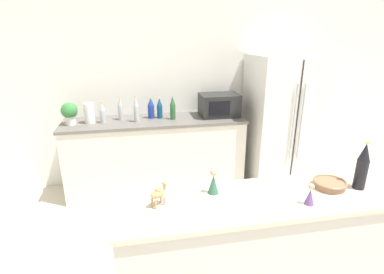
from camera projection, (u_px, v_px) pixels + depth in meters
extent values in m
cube|color=white|center=(185.00, 86.00, 3.97)|extent=(8.00, 0.06, 2.55)
cube|color=silver|center=(156.00, 155.00, 3.85)|extent=(2.19, 0.60, 0.90)
cube|color=#66605B|center=(155.00, 121.00, 3.70)|extent=(2.22, 0.63, 0.03)
cube|color=silver|center=(281.00, 121.00, 3.94)|extent=(0.86, 0.73, 1.69)
cube|color=black|center=(296.00, 129.00, 3.60)|extent=(0.01, 0.01, 1.62)
cylinder|color=#B2B5BA|center=(294.00, 123.00, 3.55)|extent=(0.02, 0.02, 0.93)
cylinder|color=#B2B5BA|center=(301.00, 123.00, 3.57)|extent=(0.02, 0.02, 0.93)
cube|color=beige|center=(257.00, 260.00, 2.06)|extent=(1.84, 0.48, 0.92)
cube|color=beige|center=(263.00, 200.00, 1.91)|extent=(1.88, 0.52, 0.03)
cylinder|color=silver|center=(71.00, 120.00, 3.47)|extent=(0.12, 0.12, 0.10)
sphere|color=#387F3D|center=(69.00, 111.00, 3.43)|extent=(0.18, 0.18, 0.18)
cylinder|color=white|center=(89.00, 113.00, 3.50)|extent=(0.11, 0.11, 0.24)
cube|color=black|center=(219.00, 105.00, 3.82)|extent=(0.48, 0.36, 0.28)
cube|color=black|center=(220.00, 108.00, 3.64)|extent=(0.26, 0.01, 0.17)
cylinder|color=#B2B7BC|center=(137.00, 114.00, 3.56)|extent=(0.06, 0.06, 0.19)
cone|color=#B2B7BC|center=(136.00, 101.00, 3.51)|extent=(0.06, 0.06, 0.11)
cylinder|color=gold|center=(135.00, 96.00, 3.49)|extent=(0.02, 0.02, 0.01)
cylinder|color=navy|center=(151.00, 112.00, 3.73)|extent=(0.08, 0.08, 0.16)
cone|color=navy|center=(151.00, 102.00, 3.69)|extent=(0.08, 0.08, 0.09)
cylinder|color=gold|center=(150.00, 98.00, 3.67)|extent=(0.03, 0.03, 0.01)
cylinder|color=#2D6033|center=(173.00, 112.00, 3.67)|extent=(0.07, 0.07, 0.18)
cone|color=#2D6033|center=(173.00, 100.00, 3.63)|extent=(0.06, 0.06, 0.10)
cylinder|color=gold|center=(172.00, 96.00, 3.61)|extent=(0.02, 0.02, 0.01)
cylinder|color=#B2B7BC|center=(121.00, 113.00, 3.65)|extent=(0.06, 0.06, 0.18)
cone|color=#B2B7BC|center=(120.00, 101.00, 3.61)|extent=(0.06, 0.06, 0.10)
cylinder|color=gold|center=(120.00, 97.00, 3.59)|extent=(0.02, 0.02, 0.01)
cylinder|color=#B2B7BC|center=(103.00, 116.00, 3.53)|extent=(0.07, 0.07, 0.15)
cone|color=#B2B7BC|center=(102.00, 106.00, 3.49)|extent=(0.07, 0.07, 0.09)
cylinder|color=gold|center=(101.00, 102.00, 3.48)|extent=(0.02, 0.02, 0.01)
cylinder|color=navy|center=(160.00, 112.00, 3.73)|extent=(0.07, 0.07, 0.16)
cone|color=navy|center=(159.00, 102.00, 3.69)|extent=(0.06, 0.06, 0.09)
cylinder|color=gold|center=(159.00, 98.00, 3.67)|extent=(0.02, 0.02, 0.01)
cylinder|color=black|center=(361.00, 174.00, 1.99)|extent=(0.08, 0.08, 0.21)
cone|color=black|center=(365.00, 152.00, 1.93)|extent=(0.07, 0.07, 0.12)
cylinder|color=gold|center=(367.00, 143.00, 1.91)|extent=(0.03, 0.03, 0.01)
cylinder|color=#8C6647|center=(329.00, 185.00, 2.02)|extent=(0.20, 0.20, 0.04)
torus|color=#8C6647|center=(330.00, 182.00, 2.01)|extent=(0.22, 0.22, 0.02)
ellipsoid|color=tan|center=(158.00, 194.00, 1.78)|extent=(0.12, 0.10, 0.05)
sphere|color=tan|center=(158.00, 190.00, 1.77)|extent=(0.04, 0.04, 0.04)
cylinder|color=tan|center=(165.00, 187.00, 1.81)|extent=(0.02, 0.02, 0.05)
sphere|color=tan|center=(164.00, 183.00, 1.80)|extent=(0.03, 0.03, 0.03)
cylinder|color=tan|center=(161.00, 199.00, 1.83)|extent=(0.01, 0.01, 0.06)
cylinder|color=tan|center=(164.00, 201.00, 1.81)|extent=(0.01, 0.01, 0.06)
cylinder|color=tan|center=(152.00, 203.00, 1.79)|extent=(0.01, 0.01, 0.06)
cylinder|color=tan|center=(155.00, 205.00, 1.77)|extent=(0.01, 0.01, 0.06)
cone|color=#6B4784|center=(310.00, 197.00, 1.81)|extent=(0.06, 0.06, 0.10)
sphere|color=tan|center=(311.00, 187.00, 1.79)|extent=(0.04, 0.04, 0.04)
cone|color=#33664C|center=(213.00, 184.00, 1.93)|extent=(0.07, 0.07, 0.13)
sphere|color=tan|center=(214.00, 172.00, 1.91)|extent=(0.05, 0.05, 0.05)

